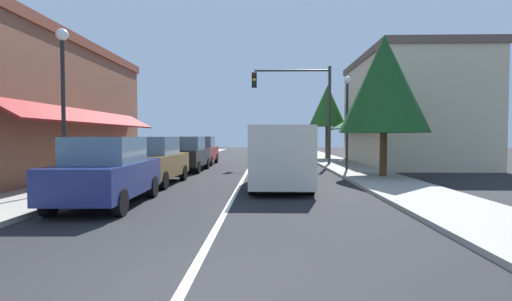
# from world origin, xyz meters

# --- Properties ---
(ground_plane) EXTENTS (80.00, 80.00, 0.00)m
(ground_plane) POSITION_xyz_m (0.00, 18.00, 0.00)
(ground_plane) COLOR black
(sidewalk_left) EXTENTS (2.60, 56.00, 0.12)m
(sidewalk_left) POSITION_xyz_m (-5.50, 18.00, 0.06)
(sidewalk_left) COLOR gray
(sidewalk_left) RESTS_ON ground
(sidewalk_right) EXTENTS (2.60, 56.00, 0.12)m
(sidewalk_right) POSITION_xyz_m (5.50, 18.00, 0.06)
(sidewalk_right) COLOR gray
(sidewalk_right) RESTS_ON ground
(lane_center_stripe) EXTENTS (0.14, 52.00, 0.01)m
(lane_center_stripe) POSITION_xyz_m (0.00, 18.00, 0.00)
(lane_center_stripe) COLOR silver
(lane_center_stripe) RESTS_ON ground
(storefront_left_block) EXTENTS (7.18, 14.20, 5.95)m
(storefront_left_block) POSITION_xyz_m (-9.73, 12.00, 2.98)
(storefront_left_block) COLOR brown
(storefront_left_block) RESTS_ON ground
(storefront_right_block) EXTENTS (7.21, 10.20, 6.68)m
(storefront_right_block) POSITION_xyz_m (9.74, 20.00, 3.35)
(storefront_right_block) COLOR beige
(storefront_right_block) RESTS_ON ground
(parked_car_nearest_left) EXTENTS (1.88, 4.15, 1.77)m
(parked_car_nearest_left) POSITION_xyz_m (-3.11, 5.67, 0.88)
(parked_car_nearest_left) COLOR navy
(parked_car_nearest_left) RESTS_ON ground
(parked_car_second_left) EXTENTS (1.88, 4.15, 1.77)m
(parked_car_second_left) POSITION_xyz_m (-3.22, 10.07, 0.88)
(parked_car_second_left) COLOR brown
(parked_car_second_left) RESTS_ON ground
(parked_car_third_left) EXTENTS (1.83, 4.12, 1.77)m
(parked_car_third_left) POSITION_xyz_m (-3.09, 15.55, 0.88)
(parked_car_third_left) COLOR black
(parked_car_third_left) RESTS_ON ground
(parked_car_far_left) EXTENTS (1.80, 4.11, 1.77)m
(parked_car_far_left) POSITION_xyz_m (-3.16, 20.21, 0.88)
(parked_car_far_left) COLOR maroon
(parked_car_far_left) RESTS_ON ground
(van_in_lane) EXTENTS (2.02, 5.19, 2.12)m
(van_in_lane) POSITION_xyz_m (1.43, 9.30, 1.15)
(van_in_lane) COLOR beige
(van_in_lane) RESTS_ON ground
(traffic_signal_mast_arm) EXTENTS (4.80, 0.50, 6.02)m
(traffic_signal_mast_arm) POSITION_xyz_m (3.21, 19.44, 4.08)
(traffic_signal_mast_arm) COLOR #333333
(traffic_signal_mast_arm) RESTS_ON ground
(street_lamp_left_near) EXTENTS (0.36, 0.36, 5.00)m
(street_lamp_left_near) POSITION_xyz_m (-5.13, 7.38, 3.35)
(street_lamp_left_near) COLOR black
(street_lamp_left_near) RESTS_ON ground
(street_lamp_right_mid) EXTENTS (0.36, 0.36, 4.72)m
(street_lamp_right_mid) POSITION_xyz_m (4.95, 15.09, 3.19)
(street_lamp_right_mid) COLOR black
(street_lamp_right_mid) RESTS_ON ground
(tree_right_near) EXTENTS (3.69, 3.69, 6.00)m
(tree_right_near) POSITION_xyz_m (5.88, 12.22, 3.96)
(tree_right_near) COLOR #4C331E
(tree_right_near) RESTS_ON ground
(tree_right_far) EXTENTS (2.85, 2.85, 5.67)m
(tree_right_far) POSITION_xyz_m (5.62, 25.51, 4.08)
(tree_right_far) COLOR #4C331E
(tree_right_far) RESTS_ON ground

